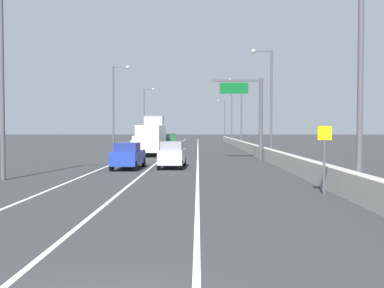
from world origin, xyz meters
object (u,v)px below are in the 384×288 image
Objects in this scene: car_white_0 at (139,143)px; lamp_post_right_third at (240,108)px; lamp_post_right_fourth at (230,114)px; speed_advisory_sign at (324,155)px; car_silver_1 at (172,155)px; lamp_post_left_near at (6,70)px; car_green_3 at (170,139)px; lamp_post_right_fifth at (224,117)px; lamp_post_left_mid at (115,103)px; car_black_4 at (164,141)px; lamp_post_right_second at (269,96)px; lamp_post_right_near at (355,50)px; box_truck at (152,137)px; car_blue_2 at (128,156)px; overhead_sign_gantry at (253,109)px; lamp_post_left_far at (145,112)px.

lamp_post_right_third is at bearing 36.71° from car_white_0.
speed_advisory_sign is at bearing -91.16° from lamp_post_right_fourth.
speed_advisory_sign is 15.07m from car_silver_1.
speed_advisory_sign is 17.63m from lamp_post_left_near.
car_green_3 is at bearing 83.54° from lamp_post_left_near.
lamp_post_right_fourth reaches higher than speed_advisory_sign.
lamp_post_left_mid is (-17.35, -64.11, 0.00)m from lamp_post_right_fifth.
car_black_4 is (-11.81, -1.46, -5.15)m from lamp_post_right_third.
speed_advisory_sign is 0.28× the size of lamp_post_right_second.
lamp_post_right_near is 32.34m from box_truck.
lamp_post_left_near is 2.33× the size of car_blue_2.
overhead_sign_gantry is at bearing -120.17° from lamp_post_right_second.
overhead_sign_gantry is 22.19m from lamp_post_left_near.
lamp_post_right_fourth is 29.63m from car_black_4.
lamp_post_right_fifth is at bearing 90.04° from lamp_post_right_second.
lamp_post_left_mid reaches higher than car_blue_2.
car_green_3 is 0.45× the size of box_truck.
lamp_post_right_third is 23.68m from box_truck.
car_black_4 is (-11.76, 48.61, -5.15)m from lamp_post_right_near.
lamp_post_right_near reaches higher than car_silver_1.
car_silver_1 is (-6.91, -7.89, -3.75)m from overhead_sign_gantry.
car_green_3 is at bearing 87.55° from car_black_4.
lamp_post_right_second reaches higher than speed_advisory_sign.
box_truck is at bearing 76.76° from lamp_post_left_near.
lamp_post_left_mid is at bearing -113.92° from lamp_post_right_fourth.
lamp_post_left_mid is (-15.38, 14.48, 1.43)m from overhead_sign_gantry.
box_truck reaches higher than car_black_4.
lamp_post_left_far is at bearing 103.48° from speed_advisory_sign.
car_black_4 is 0.44× the size of box_truck.
lamp_post_right_fifth is 2.49× the size of car_green_3.
car_black_4 is at bearing -103.34° from lamp_post_right_fifth.
car_black_4 is (-10.26, 27.04, -3.72)m from overhead_sign_gantry.
lamp_post_right_fifth reaches higher than speed_advisory_sign.
overhead_sign_gantry is 1.73× the size of car_green_3.
lamp_post_right_near is 100.16m from lamp_post_right_fifth.
lamp_post_left_mid is 2.39× the size of car_white_0.
car_blue_2 is at bearing -134.76° from lamp_post_right_second.
lamp_post_right_near reaches higher than box_truck.
overhead_sign_gantry is 0.70× the size of lamp_post_left_far.
lamp_post_right_near is at bearing -78.89° from car_green_3.
lamp_post_left_mid is at bearing -112.18° from car_black_4.
lamp_post_left_near is at bearing -104.36° from lamp_post_right_fourth.
lamp_post_right_fifth is 2.39× the size of car_white_0.
lamp_post_right_near is 75.12m from lamp_post_right_fourth.
car_black_4 is at bearing 110.78° from overhead_sign_gantry.
car_blue_2 is at bearing -97.83° from lamp_post_right_fifth.
lamp_post_left_far is 2.49× the size of car_green_3.
lamp_post_right_fifth is at bearing 89.13° from speed_advisory_sign.
lamp_post_right_fifth is at bearing 76.66° from car_black_4.
lamp_post_left_far is at bearing 95.19° from car_white_0.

